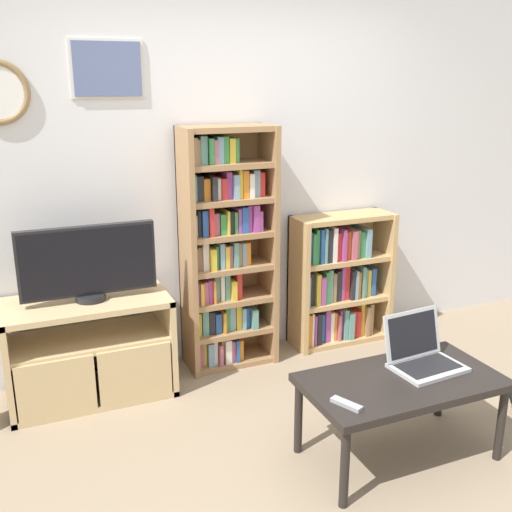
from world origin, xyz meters
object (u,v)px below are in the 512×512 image
laptop (421,354)px  remote_near_laptop (346,404)px  coffee_table (401,387)px  television (88,263)px  bookshelf_short (336,282)px  tv_stand (90,349)px  bookshelf_tall (224,250)px

laptop → remote_near_laptop: size_ratio=2.37×
coffee_table → remote_near_laptop: 0.43m
television → bookshelf_short: bearing=4.5°
tv_stand → television: (0.03, 0.00, 0.55)m
coffee_table → bookshelf_short: bearing=72.8°
bookshelf_tall → remote_near_laptop: 1.57m
bookshelf_tall → remote_near_laptop: size_ratio=10.04×
television → coffee_table: (1.36, -1.27, -0.47)m
tv_stand → laptop: size_ratio=2.56×
bookshelf_tall → remote_near_laptop: (0.05, -1.53, -0.36)m
television → remote_near_laptop: 1.74m
bookshelf_short → tv_stand: bearing=-175.6°
bookshelf_short → television: bearing=-175.5°
laptop → remote_near_laptop: laptop is taller
tv_stand → laptop: (1.57, -1.19, 0.20)m
television → coffee_table: 1.92m
remote_near_laptop → television: bearing=99.9°
coffee_table → laptop: size_ratio=2.64×
bookshelf_tall → laptop: size_ratio=4.24×
laptop → tv_stand: bearing=138.4°
bookshelf_tall → coffee_table: bookshelf_tall is taller
coffee_table → remote_near_laptop: size_ratio=6.25×
bookshelf_short → remote_near_laptop: 1.75m
laptop → remote_near_laptop: (-0.59, -0.21, -0.06)m
tv_stand → coffee_table: tv_stand is taller
bookshelf_tall → tv_stand: bearing=-172.0°
television → coffee_table: television is taller
bookshelf_tall → coffee_table: 1.53m
bookshelf_short → remote_near_laptop: bearing=-118.7°
tv_stand → coffee_table: size_ratio=0.97×
bookshelf_tall → remote_near_laptop: bookshelf_tall is taller
television → tv_stand: bearing=-178.9°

